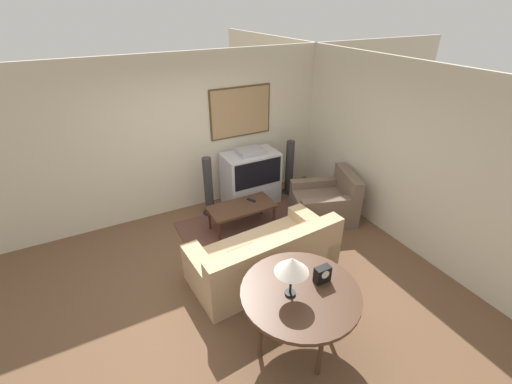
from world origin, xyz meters
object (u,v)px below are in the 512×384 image
(mantel_clock, at_px, (322,274))
(speaker_tower_left, at_px, (209,188))
(couch, at_px, (265,257))
(armchair, at_px, (325,203))
(tv, at_px, (251,178))
(table_lamp, at_px, (292,266))
(speaker_tower_right, at_px, (289,169))
(console_table, at_px, (300,296))
(coffee_table, at_px, (242,208))

(mantel_clock, bearing_deg, speaker_tower_left, 92.85)
(couch, distance_m, armchair, 1.79)
(tv, xyz_separation_m, armchair, (0.90, -1.08, -0.23))
(tv, xyz_separation_m, table_lamp, (-1.08, -2.98, 0.67))
(armchair, bearing_deg, mantel_clock, -21.33)
(tv, height_order, couch, tv)
(speaker_tower_right, bearing_deg, console_table, -121.00)
(table_lamp, bearing_deg, coffee_table, 76.35)
(coffee_table, height_order, table_lamp, table_lamp)
(tv, relative_size, mantel_clock, 5.94)
(tv, height_order, speaker_tower_right, speaker_tower_right)
(tv, xyz_separation_m, speaker_tower_left, (-0.83, -0.02, 0.01))
(table_lamp, relative_size, speaker_tower_right, 0.43)
(couch, relative_size, table_lamp, 4.50)
(couch, bearing_deg, table_lamp, 68.08)
(console_table, xyz_separation_m, speaker_tower_left, (0.13, 2.98, -0.23))
(tv, height_order, armchair, tv)
(couch, bearing_deg, speaker_tower_left, -90.52)
(console_table, bearing_deg, tv, 72.26)
(table_lamp, bearing_deg, mantel_clock, -0.13)
(speaker_tower_left, bearing_deg, armchair, -31.53)
(armchair, height_order, table_lamp, table_lamp)
(table_lamp, height_order, mantel_clock, table_lamp)
(speaker_tower_left, bearing_deg, table_lamp, -94.70)
(speaker_tower_right, bearing_deg, coffee_table, -153.46)
(armchair, xyz_separation_m, speaker_tower_right, (-0.07, 1.07, 0.23))
(speaker_tower_left, bearing_deg, tv, 1.16)
(table_lamp, xyz_separation_m, mantel_clock, (0.39, -0.00, -0.28))
(coffee_table, xyz_separation_m, speaker_tower_right, (1.35, 0.68, 0.13))
(couch, distance_m, table_lamp, 1.50)
(speaker_tower_right, bearing_deg, armchair, -86.16)
(speaker_tower_right, bearing_deg, mantel_clock, -117.12)
(coffee_table, distance_m, speaker_tower_left, 0.76)
(couch, xyz_separation_m, mantel_clock, (0.03, -1.14, 0.62))
(console_table, distance_m, speaker_tower_right, 3.49)
(mantel_clock, bearing_deg, console_table, -175.74)
(console_table, height_order, speaker_tower_right, speaker_tower_right)
(coffee_table, relative_size, speaker_tower_left, 1.00)
(couch, height_order, speaker_tower_left, speaker_tower_left)
(tv, xyz_separation_m, couch, (-0.71, -1.84, -0.23))
(coffee_table, height_order, console_table, console_table)
(speaker_tower_left, xyz_separation_m, speaker_tower_right, (1.67, 0.00, 0.00))
(coffee_table, xyz_separation_m, table_lamp, (-0.55, -2.29, 0.80))
(armchair, bearing_deg, console_table, -25.56)
(table_lamp, relative_size, speaker_tower_left, 0.43)
(tv, relative_size, speaker_tower_right, 1.00)
(couch, bearing_deg, coffee_table, -103.78)
(console_table, xyz_separation_m, table_lamp, (-0.12, 0.02, 0.44))
(armchair, xyz_separation_m, mantel_clock, (-1.59, -1.90, 0.62))
(console_table, bearing_deg, speaker_tower_right, 59.00)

